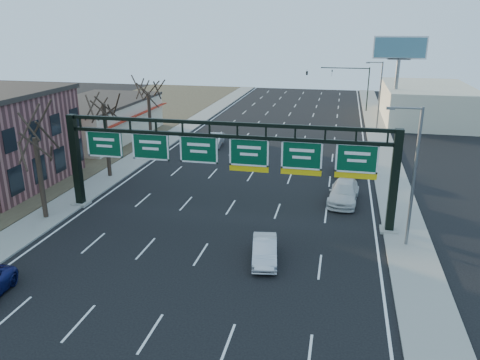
# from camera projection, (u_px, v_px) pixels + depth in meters

# --- Properties ---
(ground) EXTENTS (160.00, 160.00, 0.00)m
(ground) POSITION_uv_depth(u_px,v_px,m) (191.00, 270.00, 27.24)
(ground) COLOR black
(ground) RESTS_ON ground
(sidewalk_left) EXTENTS (3.00, 120.00, 0.12)m
(sidewalk_left) POSITION_uv_depth(u_px,v_px,m) (133.00, 161.00, 48.32)
(sidewalk_left) COLOR gray
(sidewalk_left) RESTS_ON ground
(sidewalk_right) EXTENTS (3.00, 120.00, 0.12)m
(sidewalk_right) POSITION_uv_depth(u_px,v_px,m) (391.00, 178.00, 43.13)
(sidewalk_right) COLOR gray
(sidewalk_right) RESTS_ON ground
(dirt_strip_left) EXTENTS (21.00, 120.00, 0.06)m
(dirt_strip_left) POSITION_uv_depth(u_px,v_px,m) (29.00, 155.00, 50.81)
(dirt_strip_left) COLOR #473D2B
(dirt_strip_left) RESTS_ON ground
(lane_markings) EXTENTS (21.60, 120.00, 0.01)m
(lane_markings) POSITION_uv_depth(u_px,v_px,m) (254.00, 170.00, 45.74)
(lane_markings) COLOR white
(lane_markings) RESTS_ON ground
(sign_gantry) EXTENTS (24.60, 1.20, 7.20)m
(sign_gantry) POSITION_uv_depth(u_px,v_px,m) (226.00, 157.00, 33.13)
(sign_gantry) COLOR black
(sign_gantry) RESTS_ON ground
(cream_strip) EXTENTS (10.90, 18.40, 4.70)m
(cream_strip) POSITION_uv_depth(u_px,v_px,m) (97.00, 119.00, 57.68)
(cream_strip) COLOR beige
(cream_strip) RESTS_ON ground
(building_right_distant) EXTENTS (12.00, 20.00, 5.00)m
(building_right_distant) POSITION_uv_depth(u_px,v_px,m) (426.00, 103.00, 68.65)
(building_right_distant) COLOR beige
(building_right_distant) RESTS_ON ground
(tree_gantry) EXTENTS (3.60, 3.60, 8.48)m
(tree_gantry) POSITION_uv_depth(u_px,v_px,m) (33.00, 123.00, 32.19)
(tree_gantry) COLOR black
(tree_gantry) RESTS_ON sidewalk_left
(tree_mid) EXTENTS (3.60, 3.60, 9.24)m
(tree_mid) POSITION_uv_depth(u_px,v_px,m) (102.00, 92.00, 41.20)
(tree_mid) COLOR black
(tree_mid) RESTS_ON sidewalk_left
(tree_far) EXTENTS (3.60, 3.60, 8.86)m
(tree_far) POSITION_uv_depth(u_px,v_px,m) (148.00, 83.00, 50.58)
(tree_far) COLOR black
(tree_far) RESTS_ON sidewalk_left
(streetlight_near) EXTENTS (2.15, 0.22, 9.00)m
(streetlight_near) POSITION_uv_depth(u_px,v_px,m) (413.00, 170.00, 28.63)
(streetlight_near) COLOR slate
(streetlight_near) RESTS_ON sidewalk_right
(streetlight_far) EXTENTS (2.15, 0.22, 9.00)m
(streetlight_far) POSITION_uv_depth(u_px,v_px,m) (379.00, 93.00, 60.10)
(streetlight_far) COLOR slate
(streetlight_far) RESTS_ON sidewalk_right
(billboard_right) EXTENTS (7.00, 0.50, 12.00)m
(billboard_right) POSITION_uv_depth(u_px,v_px,m) (399.00, 59.00, 62.92)
(billboard_right) COLOR slate
(billboard_right) RESTS_ON ground
(traffic_signal_mast) EXTENTS (10.16, 0.54, 7.00)m
(traffic_signal_mast) POSITION_uv_depth(u_px,v_px,m) (330.00, 76.00, 75.22)
(traffic_signal_mast) COLOR black
(traffic_signal_mast) RESTS_ON ground
(car_silver_sedan) EXTENTS (2.08, 4.29, 1.36)m
(car_silver_sedan) POSITION_uv_depth(u_px,v_px,m) (265.00, 251.00, 28.08)
(car_silver_sedan) COLOR #BCBCC1
(car_silver_sedan) RESTS_ON ground
(car_white_wagon) EXTENTS (2.68, 5.59, 1.57)m
(car_white_wagon) POSITION_uv_depth(u_px,v_px,m) (344.00, 192.00, 37.37)
(car_white_wagon) COLOR silver
(car_white_wagon) RESTS_ON ground
(car_grey_far) EXTENTS (2.01, 4.40, 1.46)m
(car_grey_far) POSITION_uv_depth(u_px,v_px,m) (346.00, 167.00, 44.20)
(car_grey_far) COLOR #3E4143
(car_grey_far) RESTS_ON ground
(car_silver_distant) EXTENTS (1.85, 4.48, 1.44)m
(car_silver_distant) POSITION_uv_depth(u_px,v_px,m) (215.00, 140.00, 54.36)
(car_silver_distant) COLOR #B2B1B6
(car_silver_distant) RESTS_ON ground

